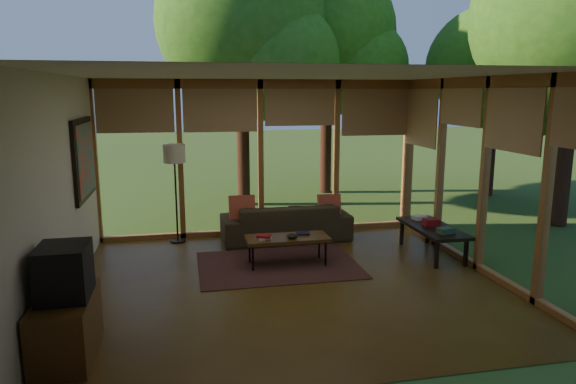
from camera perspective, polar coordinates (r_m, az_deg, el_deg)
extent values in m
plane|color=brown|center=(6.91, 0.21, -10.06)|extent=(5.50, 5.50, 0.00)
plane|color=white|center=(6.45, 0.23, 12.94)|extent=(5.50, 5.50, 0.00)
cube|color=beige|center=(6.57, -23.98, 0.11)|extent=(0.04, 5.00, 2.70)
cube|color=beige|center=(4.19, 7.25, -4.83)|extent=(5.50, 0.04, 2.70)
cube|color=#A36632|center=(8.98, -3.05, 3.76)|extent=(5.50, 0.12, 2.70)
cube|color=#A36632|center=(7.59, 21.00, 1.69)|extent=(0.12, 5.00, 2.70)
plane|color=#335520|center=(17.26, 21.27, 1.99)|extent=(40.00, 40.00, 0.00)
cylinder|color=#351C13|center=(11.42, -5.14, 11.26)|extent=(0.28, 0.28, 5.07)
sphere|color=#1F4F12|center=(11.51, -5.27, 18.29)|extent=(3.61, 3.61, 3.61)
cylinder|color=#351C13|center=(12.87, 4.21, 11.03)|extent=(0.28, 0.28, 4.97)
sphere|color=#1F4F12|center=(12.95, 4.30, 17.15)|extent=(3.33, 3.33, 3.33)
cylinder|color=#351C13|center=(10.67, 28.39, 9.50)|extent=(0.28, 0.28, 4.88)
sphere|color=#1F4F12|center=(10.75, 29.08, 16.71)|extent=(3.51, 3.51, 3.51)
cylinder|color=#351C13|center=(13.21, 20.94, 8.01)|extent=(0.28, 0.28, 3.90)
sphere|color=#1F4F12|center=(13.21, 21.27, 12.70)|extent=(2.85, 2.85, 2.85)
cube|color=maroon|center=(7.57, -1.09, -8.09)|extent=(2.31, 1.63, 0.01)
imported|color=#372D1B|center=(8.75, -0.25, -3.33)|extent=(2.18, 0.90, 0.63)
cube|color=#991D0D|center=(8.52, -5.14, -1.84)|extent=(0.42, 0.23, 0.44)
cube|color=#991D0D|center=(8.81, 4.60, -1.53)|extent=(0.38, 0.21, 0.40)
cube|color=beige|center=(7.35, -2.69, -5.14)|extent=(0.21, 0.18, 0.03)
cube|color=maroon|center=(7.34, -2.69, -4.90)|extent=(0.23, 0.20, 0.03)
cube|color=black|center=(7.59, 1.65, -4.62)|extent=(0.22, 0.18, 0.03)
ellipsoid|color=black|center=(7.37, 0.45, -4.91)|extent=(0.16, 0.16, 0.07)
cube|color=#563517|center=(5.45, -23.40, -13.59)|extent=(0.50, 1.00, 0.60)
cube|color=black|center=(5.25, -23.64, -8.11)|extent=(0.45, 0.55, 0.50)
cube|color=#315643|center=(7.87, 17.11, -4.12)|extent=(0.25, 0.21, 0.08)
cube|color=maroon|center=(8.25, 15.63, -3.25)|extent=(0.24, 0.18, 0.11)
cube|color=beige|center=(8.60, 14.41, -2.76)|extent=(0.25, 0.21, 0.06)
cylinder|color=black|center=(8.90, -12.13, -5.32)|extent=(0.26, 0.26, 0.03)
cylinder|color=black|center=(8.72, -12.34, -0.43)|extent=(0.03, 0.03, 1.52)
cylinder|color=beige|center=(8.61, -12.53, 4.20)|extent=(0.36, 0.36, 0.30)
cube|color=#563517|center=(7.47, -0.08, -5.18)|extent=(1.20, 0.50, 0.05)
cylinder|color=black|center=(7.28, -3.92, -7.40)|extent=(0.03, 0.03, 0.38)
cylinder|color=black|center=(7.49, 4.20, -6.88)|extent=(0.03, 0.03, 0.38)
cylinder|color=black|center=(7.62, -4.29, -6.55)|extent=(0.03, 0.03, 0.38)
cylinder|color=black|center=(7.82, 3.48, -6.08)|extent=(0.03, 0.03, 0.38)
cube|color=black|center=(8.23, 15.76, -3.86)|extent=(0.60, 1.40, 0.05)
cube|color=black|center=(7.68, 16.18, -6.74)|extent=(0.05, 0.05, 0.40)
cube|color=black|center=(7.89, 19.16, -6.43)|extent=(0.05, 0.05, 0.40)
cube|color=black|center=(8.71, 12.53, -4.45)|extent=(0.05, 0.05, 0.40)
cube|color=black|center=(8.90, 15.24, -4.24)|extent=(0.05, 0.05, 0.40)
cube|color=black|center=(7.89, -21.77, 3.44)|extent=(0.05, 1.35, 1.15)
cube|color=#1B7A7C|center=(7.89, -21.55, 3.45)|extent=(0.02, 1.20, 1.00)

